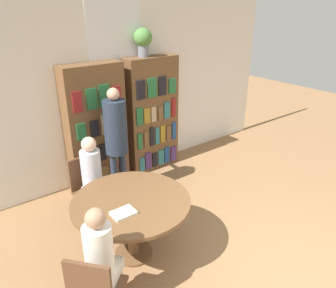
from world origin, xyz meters
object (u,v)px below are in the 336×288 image
seated_reader_left (94,177)px  librarian_standing (116,132)px  bookshelf_right (152,115)px  flower_vase (143,40)px  chair_left_side (88,186)px  seated_reader_right (102,257)px  bookshelf_left (96,128)px  reading_table (131,209)px

seated_reader_left → librarian_standing: (0.57, 0.41, 0.34)m
bookshelf_right → flower_vase: 1.24m
chair_left_side → seated_reader_right: (-0.55, -1.51, 0.20)m
bookshelf_right → chair_left_side: size_ratio=2.21×
bookshelf_right → seated_reader_right: bearing=-133.1°
bookshelf_left → reading_table: size_ratio=1.48×
flower_vase → bookshelf_left: bearing=-179.7°
librarian_standing → bookshelf_left: bearing=97.6°
chair_left_side → seated_reader_left: seated_reader_left is taller
bookshelf_right → librarian_standing: 1.09m
chair_left_side → flower_vase: bearing=-156.6°
flower_vase → seated_reader_left: flower_vase is taller
bookshelf_right → librarian_standing: bearing=-152.6°
librarian_standing → chair_left_side: bearing=-158.2°
bookshelf_right → seated_reader_left: size_ratio=1.57×
bookshelf_left → bookshelf_right: 1.03m
bookshelf_left → seated_reader_right: size_ratio=1.58×
bookshelf_left → chair_left_side: bearing=-125.2°
seated_reader_left → librarian_standing: librarian_standing is taller
bookshelf_right → seated_reader_left: (-1.54, -0.91, -0.27)m
flower_vase → reading_table: bearing=-128.1°
reading_table → seated_reader_right: (-0.62, -0.52, 0.04)m
bookshelf_left → chair_left_side: bookshelf_left is taller
flower_vase → seated_reader_left: size_ratio=0.36×
bookshelf_left → chair_left_side: (-0.52, -0.73, -0.48)m
bookshelf_left → librarian_standing: size_ratio=1.15×
chair_left_side → seated_reader_left: 0.28m
bookshelf_left → librarian_standing: (0.07, -0.50, 0.07)m
flower_vase → librarian_standing: (-0.84, -0.51, -1.16)m
flower_vase → librarian_standing: flower_vase is taller
seated_reader_left → seated_reader_right: (-0.56, -1.33, -0.01)m
seated_reader_left → seated_reader_right: 1.45m
seated_reader_left → bookshelf_left: bearing=-122.9°
flower_vase → reading_table: flower_vase is taller
flower_vase → seated_reader_left: 2.26m
bookshelf_right → chair_left_side: (-1.55, -0.73, -0.48)m
flower_vase → reading_table: (-1.36, -1.73, -1.55)m
chair_left_side → seated_reader_left: (0.01, -0.18, 0.21)m
flower_vase → reading_table: 2.69m
bookshelf_left → seated_reader_left: (-0.51, -0.91, -0.27)m
bookshelf_right → bookshelf_left: bearing=-180.0°
bookshelf_right → seated_reader_right: bookshelf_right is taller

